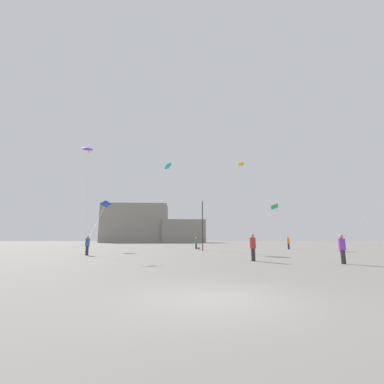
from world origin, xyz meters
The scene contains 15 objects.
ground_plane centered at (0.00, 0.00, 0.00)m, with size 300.00×300.00×0.00m, color gray.
person_in_green centered at (0.99, 30.19, 0.90)m, with size 0.36×0.36×1.64m.
person_in_orange centered at (13.60, 29.16, 0.93)m, with size 0.37×0.37×1.70m.
person_in_purple centered at (8.53, 8.62, 0.94)m, with size 0.37×0.37×1.71m.
person_in_red centered at (3.81, 10.72, 0.97)m, with size 0.39×0.39×1.77m.
person_in_blue centered at (-9.29, 17.17, 0.94)m, with size 0.37×0.37×1.72m.
kite_amber_diamond centered at (8.03, 31.30, 12.52)m, with size 6.19×2.63×11.80m.
kite_cobalt_delta centered at (-10.96, 27.38, 5.78)m, with size 2.29×10.76×4.98m.
kite_violet_diamond centered at (-12.43, 23.70, 12.12)m, with size 4.04×7.41×11.32m.
kite_emerald_delta centered at (12.33, 30.21, 5.95)m, with size 2.11×1.84×5.02m.
kite_cyan_diamond centered at (-3.09, 30.03, 11.84)m, with size 4.83×1.54×11.07m.
building_left_hall centered at (-19.00, 94.44, 7.07)m, with size 23.94×16.31×14.13m.
building_centre_hall centered at (-1.00, 92.60, 4.11)m, with size 16.30×14.86×8.22m.
lamppost_east centered at (1.55, 25.32, 4.10)m, with size 0.36×0.36×6.32m.
handbag_beside_flyer centered at (1.34, 30.29, 0.12)m, with size 0.32×0.14×0.24m, color brown.
Camera 1 is at (-0.76, -6.63, 1.45)m, focal length 24.35 mm.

